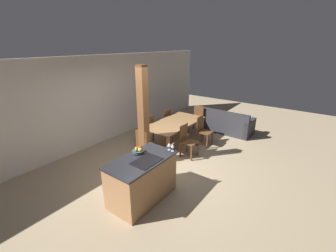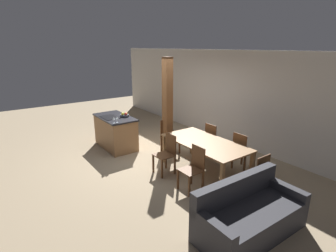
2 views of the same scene
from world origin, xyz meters
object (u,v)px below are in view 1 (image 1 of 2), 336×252
object	(u,v)px
dining_chair_far_left	(147,129)
timber_post	(143,117)
dining_chair_head_end	(145,145)
kitchen_island	(142,179)
couch	(226,124)
wine_glass_middle	(169,145)
dining_chair_near_right	(203,130)
dining_chair_far_right	(165,121)
dining_chair_foot_end	(197,118)
fruit_bowl	(138,151)
wine_glass_near	(173,146)
dining_chair_near_left	(187,140)
dining_table	(175,125)

from	to	relation	value
dining_chair_far_left	timber_post	distance (m)	1.47
timber_post	dining_chair_head_end	bearing A→B (deg)	35.15
kitchen_island	couch	size ratio (longest dim) A/B	0.77
wine_glass_middle	dining_chair_near_right	world-z (taller)	wine_glass_middle
dining_chair_far_left	wine_glass_middle	bearing A→B (deg)	52.41
dining_chair_far_right	dining_chair_foot_end	world-z (taller)	same
fruit_bowl	wine_glass_near	distance (m)	0.71
wine_glass_near	dining_chair_near_left	world-z (taller)	wine_glass_near
dining_table	timber_post	distance (m)	1.56
dining_table	dining_chair_foot_end	world-z (taller)	dining_chair_foot_end
dining_chair_near_left	dining_chair_head_end	xyz separation A→B (m)	(-0.94, 0.74, 0.00)
dining_chair_head_end	dining_chair_foot_end	size ratio (longest dim) A/B	1.00
dining_chair_foot_end	timber_post	world-z (taller)	timber_post
fruit_bowl	dining_chair_near_right	bearing A→B (deg)	0.69
kitchen_island	dining_chair_far_left	size ratio (longest dim) A/B	1.53
dining_chair_near_right	dining_chair_far_right	xyz separation A→B (m)	(0.00, 1.49, 0.00)
wine_glass_near	dining_chair_near_right	world-z (taller)	wine_glass_near
dining_chair_near_left	couch	world-z (taller)	dining_chair_near_left
kitchen_island	wine_glass_middle	xyz separation A→B (m)	(0.62, -0.22, 0.59)
kitchen_island	wine_glass_near	bearing A→B (deg)	-26.17
dining_table	dining_chair_far_right	distance (m)	0.89
fruit_bowl	couch	xyz separation A→B (m)	(4.38, -0.12, -0.67)
kitchen_island	couch	world-z (taller)	kitchen_island
fruit_bowl	dining_chair_near_right	size ratio (longest dim) A/B	0.27
dining_chair_far_left	wine_glass_near	bearing A→B (deg)	53.65
wine_glass_middle	timber_post	size ratio (longest dim) A/B	0.07
dining_table	wine_glass_middle	bearing A→B (deg)	-148.27
wine_glass_middle	dining_chair_near_left	size ratio (longest dim) A/B	0.18
kitchen_island	dining_chair_far_left	xyz separation A→B (m)	(2.13, 1.75, 0.02)
dining_chair_near_left	kitchen_island	bearing A→B (deg)	-173.01
wine_glass_middle	couch	distance (m)	4.01
kitchen_island	fruit_bowl	bearing A→B (deg)	54.21
dining_table	dining_chair_near_left	bearing A→B (deg)	-121.87
timber_post	wine_glass_middle	bearing A→B (deg)	-114.32
dining_chair_far_left	timber_post	xyz separation A→B (m)	(-0.97, -0.77, 0.79)
dining_chair_head_end	wine_glass_near	bearing A→B (deg)	156.40
wine_glass_near	dining_chair_head_end	bearing A→B (deg)	66.40
dining_chair_near_right	dining_chair_foot_end	size ratio (longest dim) A/B	1.00
dining_chair_near_right	dining_chair_foot_end	distance (m)	1.20
dining_chair_head_end	couch	world-z (taller)	dining_chair_head_end
kitchen_island	dining_chair_near_right	distance (m)	3.07
wine_glass_middle	dining_chair_near_left	distance (m)	1.68
dining_table	dining_chair_far_right	world-z (taller)	dining_chair_far_right
dining_chair_far_left	dining_chair_far_right	size ratio (longest dim) A/B	1.00
dining_chair_near_right	dining_chair_far_right	distance (m)	1.49
wine_glass_near	dining_chair_far_left	xyz separation A→B (m)	(1.51, 2.05, -0.56)
wine_glass_near	dining_chair_far_right	xyz separation A→B (m)	(2.44, 2.05, -0.56)
dining_chair_near_right	kitchen_island	bearing A→B (deg)	-175.11
timber_post	dining_chair_far_right	bearing A→B (deg)	21.99
dining_chair_near_right	dining_chair_far_right	size ratio (longest dim) A/B	1.00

